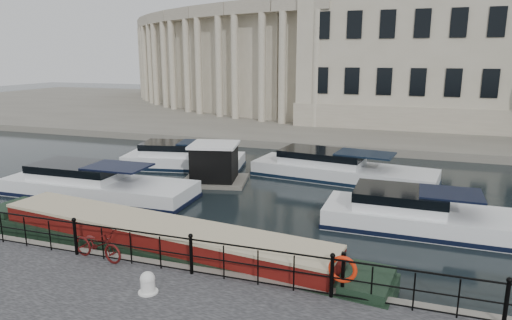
{
  "coord_description": "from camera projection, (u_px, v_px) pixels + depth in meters",
  "views": [
    {
      "loc": [
        5.6,
        -13.01,
        6.66
      ],
      "look_at": [
        0.5,
        2.0,
        3.0
      ],
      "focal_mm": 32.0,
      "sensor_mm": 36.0,
      "label": 1
    }
  ],
  "objects": [
    {
      "name": "ground_plane",
      "position": [
        223.0,
        259.0,
        15.26
      ],
      "size": [
        160.0,
        160.0,
        0.0
      ],
      "primitive_type": "plane",
      "color": "black",
      "rests_on": "ground"
    },
    {
      "name": "far_bank",
      "position": [
        358.0,
        113.0,
        51.17
      ],
      "size": [
        120.0,
        42.0,
        0.55
      ],
      "primitive_type": "cube",
      "color": "#6B665B",
      "rests_on": "ground_plane"
    },
    {
      "name": "railing",
      "position": [
        191.0,
        252.0,
        12.91
      ],
      "size": [
        24.14,
        0.14,
        1.22
      ],
      "color": "black",
      "rests_on": "near_quay"
    },
    {
      "name": "civic_building",
      "position": [
        346.0,
        51.0,
        46.0
      ],
      "size": [
        53.55,
        31.84,
        16.85
      ],
      "color": "#ADA38C",
      "rests_on": "far_bank"
    },
    {
      "name": "bicycle",
      "position": [
        98.0,
        245.0,
        13.86
      ],
      "size": [
        1.92,
        0.9,
        0.97
      ],
      "primitive_type": "imported",
      "rotation": [
        0.0,
        0.0,
        1.43
      ],
      "color": "#4A0D0D",
      "rests_on": "near_quay"
    },
    {
      "name": "mooring_bollard",
      "position": [
        148.0,
        283.0,
        11.95
      ],
      "size": [
        0.53,
        0.53,
        0.59
      ],
      "color": "silver",
      "rests_on": "near_quay"
    },
    {
      "name": "life_ring_post",
      "position": [
        343.0,
        270.0,
        11.63
      ],
      "size": [
        0.74,
        0.2,
        1.21
      ],
      "color": "black",
      "rests_on": "near_quay"
    },
    {
      "name": "narrowboat",
      "position": [
        157.0,
        246.0,
        15.42
      ],
      "size": [
        15.72,
        3.9,
        1.57
      ],
      "rotation": [
        0.0,
        0.0,
        -0.12
      ],
      "color": "black",
      "rests_on": "ground_plane"
    },
    {
      "name": "harbour_hut",
      "position": [
        215.0,
        165.0,
        24.21
      ],
      "size": [
        3.82,
        3.4,
        2.2
      ],
      "rotation": [
        0.0,
        0.0,
        0.21
      ],
      "color": "#6B665B",
      "rests_on": "ground_plane"
    },
    {
      "name": "cabin_cruisers",
      "position": [
        249.0,
        182.0,
        23.07
      ],
      "size": [
        23.39,
        10.44,
        1.99
      ],
      "color": "white",
      "rests_on": "ground_plane"
    }
  ]
}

